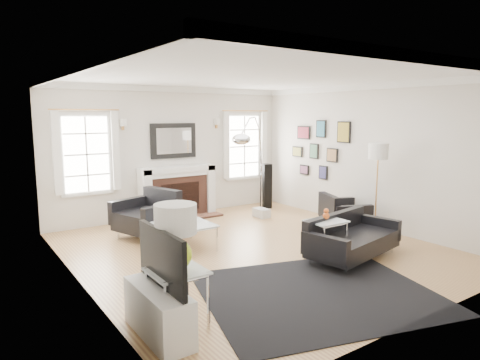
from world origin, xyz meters
TOP-DOWN VIEW (x-y plane):
  - floor at (0.00, 0.00)m, footprint 6.00×6.00m
  - back_wall at (0.00, 3.00)m, footprint 5.50×0.04m
  - front_wall at (0.00, -3.00)m, footprint 5.50×0.04m
  - left_wall at (-2.75, 0.00)m, footprint 0.04×6.00m
  - right_wall at (2.75, 0.00)m, footprint 0.04×6.00m
  - ceiling at (0.00, 0.00)m, footprint 5.50×6.00m
  - crown_molding at (0.00, 0.00)m, footprint 5.50×6.00m
  - fireplace at (0.00, 2.79)m, footprint 1.70×0.69m
  - mantel_mirror at (0.00, 2.95)m, footprint 1.05×0.07m
  - window_left at (-1.85, 2.95)m, footprint 1.24×0.15m
  - window_right at (1.85, 2.95)m, footprint 1.24×0.15m
  - gallery_wall at (2.72, 1.30)m, footprint 0.04×1.73m
  - tv_unit at (-2.44, -1.70)m, footprint 0.35×1.00m
  - area_rug at (-0.39, -1.86)m, footprint 3.32×3.00m
  - sofa at (0.97, -1.17)m, footprint 1.79×1.06m
  - armchair_left at (-1.12, 1.73)m, footprint 1.19×1.26m
  - armchair_right at (2.15, 0.06)m, footprint 1.01×1.07m
  - coffee_table at (-1.01, 0.71)m, footprint 0.97×0.97m
  - side_table_left at (-2.20, -1.62)m, footprint 0.55×0.55m
  - nesting_table at (0.59, -1.02)m, footprint 0.56×0.47m
  - gourd_lamp at (-2.20, -1.62)m, footprint 0.44×0.44m
  - orange_vase at (0.59, -1.02)m, footprint 0.10×0.10m
  - arc_floor_lamp at (0.82, 1.18)m, footprint 1.59×1.47m
  - stick_floor_lamp at (2.20, -0.68)m, footprint 0.35×0.35m
  - speaker_tower at (2.13, 2.42)m, footprint 0.24×0.24m

SIDE VIEW (x-z plane):
  - floor at x=0.00m, z-range 0.00..0.00m
  - area_rug at x=-0.39m, z-range 0.00..0.01m
  - sofa at x=0.97m, z-range 0.02..0.57m
  - armchair_right at x=2.15m, z-range 0.03..0.61m
  - tv_unit at x=-2.44m, z-range -0.22..0.87m
  - armchair_left at x=-1.12m, z-range 0.04..0.74m
  - coffee_table at x=-1.01m, z-range 0.18..0.62m
  - nesting_table at x=0.59m, z-range 0.19..0.80m
  - side_table_left at x=-2.20m, z-range 0.19..0.80m
  - speaker_tower at x=2.13m, z-range 0.00..1.06m
  - fireplace at x=0.00m, z-range -0.01..1.10m
  - orange_vase at x=0.59m, z-range 0.63..0.79m
  - gourd_lamp at x=-2.20m, z-range 0.66..1.36m
  - arc_floor_lamp at x=0.82m, z-range 0.09..2.34m
  - back_wall at x=0.00m, z-range 0.00..2.80m
  - front_wall at x=0.00m, z-range 0.00..2.80m
  - left_wall at x=-2.75m, z-range 0.00..2.80m
  - right_wall at x=2.75m, z-range 0.00..2.80m
  - window_left at x=-1.85m, z-range 0.65..2.27m
  - window_right at x=1.85m, z-range 0.65..2.27m
  - stick_floor_lamp at x=2.20m, z-range 0.63..2.34m
  - gallery_wall at x=2.72m, z-range 0.89..2.18m
  - mantel_mirror at x=0.00m, z-range 1.27..2.02m
  - crown_molding at x=0.00m, z-range 2.68..2.80m
  - ceiling at x=0.00m, z-range 2.79..2.81m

